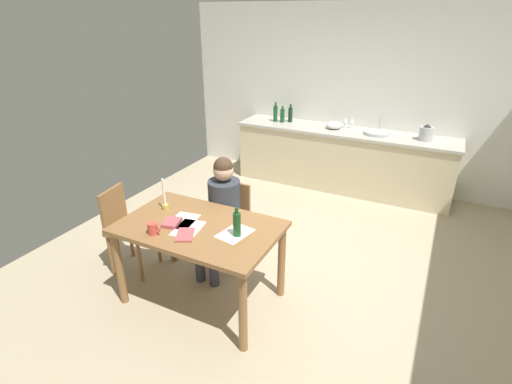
{
  "coord_description": "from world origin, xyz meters",
  "views": [
    {
      "loc": [
        1.31,
        -3.21,
        2.44
      ],
      "look_at": [
        -0.23,
        -0.14,
        0.85
      ],
      "focal_mm": 27.15,
      "sensor_mm": 36.0,
      "label": 1
    }
  ],
  "objects_px": {
    "wine_bottle_on_table": "(237,224)",
    "chair_side_empty": "(126,226)",
    "dining_table": "(200,237)",
    "bottle_wine_red": "(290,114)",
    "mixing_bowl": "(334,125)",
    "coffee_mug": "(153,228)",
    "person_seated": "(221,209)",
    "book_magazine": "(172,223)",
    "book_cookery": "(185,235)",
    "wine_glass_near_sink": "(352,121)",
    "bottle_vinegar": "(282,115)",
    "candlestick": "(165,201)",
    "wine_glass_by_kettle": "(345,120)",
    "chair_at_table": "(229,220)",
    "bottle_oil": "(275,113)",
    "stovetop_kettle": "(426,133)",
    "sink_unit": "(377,133)"
  },
  "relations": [
    {
      "from": "wine_bottle_on_table",
      "to": "chair_side_empty",
      "type": "bearing_deg",
      "value": 176.87
    },
    {
      "from": "dining_table",
      "to": "bottle_wine_red",
      "type": "height_order",
      "value": "bottle_wine_red"
    },
    {
      "from": "mixing_bowl",
      "to": "coffee_mug",
      "type": "bearing_deg",
      "value": -98.9
    },
    {
      "from": "person_seated",
      "to": "book_magazine",
      "type": "bearing_deg",
      "value": -101.09
    },
    {
      "from": "wine_bottle_on_table",
      "to": "mixing_bowl",
      "type": "xyz_separation_m",
      "value": [
        -0.1,
        3.09,
        0.06
      ]
    },
    {
      "from": "book_cookery",
      "to": "wine_glass_near_sink",
      "type": "xyz_separation_m",
      "value": [
        0.49,
        3.42,
        0.22
      ]
    },
    {
      "from": "person_seated",
      "to": "bottle_vinegar",
      "type": "distance_m",
      "value": 2.63
    },
    {
      "from": "chair_side_empty",
      "to": "dining_table",
      "type": "bearing_deg",
      "value": -4.51
    },
    {
      "from": "book_cookery",
      "to": "candlestick",
      "type": "bearing_deg",
      "value": 118.04
    },
    {
      "from": "person_seated",
      "to": "wine_glass_by_kettle",
      "type": "height_order",
      "value": "person_seated"
    },
    {
      "from": "chair_at_table",
      "to": "bottle_vinegar",
      "type": "xyz_separation_m",
      "value": [
        -0.45,
        2.42,
        0.53
      ]
    },
    {
      "from": "person_seated",
      "to": "bottle_oil",
      "type": "relative_size",
      "value": 3.98
    },
    {
      "from": "bottle_oil",
      "to": "stovetop_kettle",
      "type": "bearing_deg",
      "value": -0.13
    },
    {
      "from": "wine_glass_near_sink",
      "to": "chair_side_empty",
      "type": "bearing_deg",
      "value": -114.5
    },
    {
      "from": "bottle_wine_red",
      "to": "chair_at_table",
      "type": "bearing_deg",
      "value": -82.1
    },
    {
      "from": "book_cookery",
      "to": "chair_at_table",
      "type": "bearing_deg",
      "value": 68.74
    },
    {
      "from": "person_seated",
      "to": "wine_glass_by_kettle",
      "type": "bearing_deg",
      "value": 79.63
    },
    {
      "from": "mixing_bowl",
      "to": "wine_glass_near_sink",
      "type": "height_order",
      "value": "wine_glass_near_sink"
    },
    {
      "from": "dining_table",
      "to": "candlestick",
      "type": "relative_size",
      "value": 4.49
    },
    {
      "from": "chair_side_empty",
      "to": "book_cookery",
      "type": "distance_m",
      "value": 1.02
    },
    {
      "from": "chair_at_table",
      "to": "book_cookery",
      "type": "xyz_separation_m",
      "value": [
        0.1,
        -0.86,
        0.31
      ]
    },
    {
      "from": "person_seated",
      "to": "chair_side_empty",
      "type": "height_order",
      "value": "person_seated"
    },
    {
      "from": "chair_at_table",
      "to": "dining_table",
      "type": "bearing_deg",
      "value": -81.59
    },
    {
      "from": "chair_side_empty",
      "to": "wine_glass_by_kettle",
      "type": "relative_size",
      "value": 5.73
    },
    {
      "from": "chair_side_empty",
      "to": "bottle_oil",
      "type": "height_order",
      "value": "bottle_oil"
    },
    {
      "from": "candlestick",
      "to": "book_magazine",
      "type": "height_order",
      "value": "candlestick"
    },
    {
      "from": "candlestick",
      "to": "bottle_vinegar",
      "type": "bearing_deg",
      "value": 91.97
    },
    {
      "from": "chair_side_empty",
      "to": "mixing_bowl",
      "type": "distance_m",
      "value": 3.29
    },
    {
      "from": "wine_bottle_on_table",
      "to": "mixing_bowl",
      "type": "relative_size",
      "value": 1.12
    },
    {
      "from": "coffee_mug",
      "to": "book_magazine",
      "type": "xyz_separation_m",
      "value": [
        0.04,
        0.2,
        -0.03
      ]
    },
    {
      "from": "person_seated",
      "to": "coffee_mug",
      "type": "bearing_deg",
      "value": -101.11
    },
    {
      "from": "book_magazine",
      "to": "candlestick",
      "type": "bearing_deg",
      "value": 124.25
    },
    {
      "from": "wine_glass_near_sink",
      "to": "sink_unit",
      "type": "bearing_deg",
      "value": -19.77
    },
    {
      "from": "book_cookery",
      "to": "bottle_wine_red",
      "type": "bearing_deg",
      "value": 69.88
    },
    {
      "from": "dining_table",
      "to": "bottle_oil",
      "type": "relative_size",
      "value": 4.58
    },
    {
      "from": "dining_table",
      "to": "book_cookery",
      "type": "distance_m",
      "value": 0.23
    },
    {
      "from": "person_seated",
      "to": "bottle_vinegar",
      "type": "xyz_separation_m",
      "value": [
        -0.45,
        2.57,
        0.33
      ]
    },
    {
      "from": "mixing_bowl",
      "to": "wine_glass_near_sink",
      "type": "xyz_separation_m",
      "value": [
        0.22,
        0.14,
        0.06
      ]
    },
    {
      "from": "wine_bottle_on_table",
      "to": "bottle_oil",
      "type": "distance_m",
      "value": 3.26
    },
    {
      "from": "chair_at_table",
      "to": "stovetop_kettle",
      "type": "bearing_deg",
      "value": 56.07
    },
    {
      "from": "dining_table",
      "to": "mixing_bowl",
      "type": "height_order",
      "value": "mixing_bowl"
    },
    {
      "from": "bottle_vinegar",
      "to": "stovetop_kettle",
      "type": "height_order",
      "value": "bottle_vinegar"
    },
    {
      "from": "coffee_mug",
      "to": "candlestick",
      "type": "height_order",
      "value": "candlestick"
    },
    {
      "from": "sink_unit",
      "to": "bottle_oil",
      "type": "relative_size",
      "value": 1.2
    },
    {
      "from": "bottle_wine_red",
      "to": "mixing_bowl",
      "type": "distance_m",
      "value": 0.72
    },
    {
      "from": "wine_glass_near_sink",
      "to": "wine_glass_by_kettle",
      "type": "height_order",
      "value": "same"
    },
    {
      "from": "bottle_oil",
      "to": "wine_glass_near_sink",
      "type": "bearing_deg",
      "value": 7.15
    },
    {
      "from": "bottle_oil",
      "to": "book_cookery",
      "type": "bearing_deg",
      "value": -78.61
    },
    {
      "from": "dining_table",
      "to": "chair_side_empty",
      "type": "height_order",
      "value": "chair_side_empty"
    },
    {
      "from": "book_magazine",
      "to": "sink_unit",
      "type": "distance_m",
      "value": 3.36
    }
  ]
}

